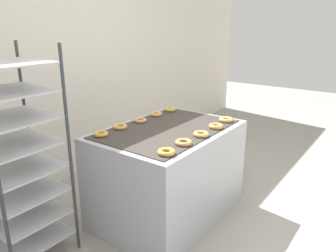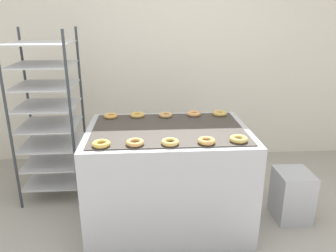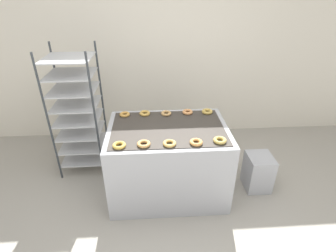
{
  "view_description": "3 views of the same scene",
  "coord_description": "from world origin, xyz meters",
  "px_view_note": "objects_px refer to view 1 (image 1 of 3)",
  "views": [
    {
      "loc": [
        -2.18,
        -0.89,
        1.72
      ],
      "look_at": [
        0.0,
        0.7,
        0.87
      ],
      "focal_mm": 35.0,
      "sensor_mm": 36.0,
      "label": 1
    },
    {
      "loc": [
        -0.17,
        -1.74,
        1.71
      ],
      "look_at": [
        0.0,
        0.7,
        0.87
      ],
      "focal_mm": 35.0,
      "sensor_mm": 36.0,
      "label": 2
    },
    {
      "loc": [
        -0.16,
        -1.72,
        2.21
      ],
      "look_at": [
        0.0,
        0.7,
        0.87
      ],
      "focal_mm": 28.0,
      "sensor_mm": 36.0,
      "label": 3
    }
  ],
  "objects_px": {
    "baking_rack_cart": "(16,157)",
    "donut_near_leftmost": "(166,152)",
    "donut_far_center": "(140,120)",
    "donut_far_rightmost": "(170,109)",
    "glaze_bin": "(224,157)",
    "donut_far_left": "(120,127)",
    "donut_near_left": "(184,142)",
    "donut_far_right": "(156,114)",
    "donut_near_right": "(216,126)",
    "donut_near_rightmost": "(226,120)",
    "fryer_machine": "(168,173)",
    "donut_far_leftmost": "(101,134)",
    "donut_near_center": "(201,134)"
  },
  "relations": [
    {
      "from": "donut_far_leftmost",
      "to": "donut_far_left",
      "type": "bearing_deg",
      "value": 2.92
    },
    {
      "from": "donut_near_leftmost",
      "to": "donut_far_leftmost",
      "type": "height_order",
      "value": "donut_near_leftmost"
    },
    {
      "from": "donut_near_left",
      "to": "donut_far_center",
      "type": "xyz_separation_m",
      "value": [
        0.25,
        0.65,
        -0.0
      ]
    },
    {
      "from": "donut_near_right",
      "to": "donut_near_rightmost",
      "type": "xyz_separation_m",
      "value": [
        0.23,
        0.02,
        0.0
      ]
    },
    {
      "from": "donut_near_right",
      "to": "donut_far_center",
      "type": "xyz_separation_m",
      "value": [
        -0.25,
        0.65,
        -0.0
      ]
    },
    {
      "from": "baking_rack_cart",
      "to": "donut_far_center",
      "type": "xyz_separation_m",
      "value": [
        1.08,
        -0.24,
        0.05
      ]
    },
    {
      "from": "baking_rack_cart",
      "to": "donut_far_right",
      "type": "height_order",
      "value": "baking_rack_cart"
    },
    {
      "from": "donut_far_leftmost",
      "to": "donut_far_left",
      "type": "distance_m",
      "value": 0.23
    },
    {
      "from": "glaze_bin",
      "to": "donut_far_left",
      "type": "xyz_separation_m",
      "value": [
        -1.33,
        0.36,
        0.65
      ]
    },
    {
      "from": "fryer_machine",
      "to": "baking_rack_cart",
      "type": "distance_m",
      "value": 1.28
    },
    {
      "from": "donut_near_rightmost",
      "to": "fryer_machine",
      "type": "bearing_deg",
      "value": 146.83
    },
    {
      "from": "baking_rack_cart",
      "to": "donut_near_center",
      "type": "height_order",
      "value": "baking_rack_cart"
    },
    {
      "from": "glaze_bin",
      "to": "donut_near_center",
      "type": "xyz_separation_m",
      "value": [
        -1.09,
        -0.31,
        0.65
      ]
    },
    {
      "from": "donut_far_right",
      "to": "glaze_bin",
      "type": "bearing_deg",
      "value": -23.7
    },
    {
      "from": "donut_far_leftmost",
      "to": "donut_far_center",
      "type": "relative_size",
      "value": 0.99
    },
    {
      "from": "donut_near_leftmost",
      "to": "donut_far_center",
      "type": "distance_m",
      "value": 0.81
    },
    {
      "from": "donut_near_rightmost",
      "to": "donut_far_leftmost",
      "type": "bearing_deg",
      "value": 146.61
    },
    {
      "from": "donut_far_leftmost",
      "to": "fryer_machine",
      "type": "bearing_deg",
      "value": -33.61
    },
    {
      "from": "baking_rack_cart",
      "to": "glaze_bin",
      "type": "distance_m",
      "value": 2.31
    },
    {
      "from": "donut_far_center",
      "to": "donut_far_rightmost",
      "type": "bearing_deg",
      "value": 1.26
    },
    {
      "from": "donut_near_center",
      "to": "donut_near_right",
      "type": "xyz_separation_m",
      "value": [
        0.26,
        0.0,
        0.0
      ]
    },
    {
      "from": "donut_far_left",
      "to": "donut_far_leftmost",
      "type": "bearing_deg",
      "value": -177.08
    },
    {
      "from": "donut_near_right",
      "to": "donut_near_rightmost",
      "type": "distance_m",
      "value": 0.24
    },
    {
      "from": "donut_near_rightmost",
      "to": "baking_rack_cart",
      "type": "bearing_deg",
      "value": 150.93
    },
    {
      "from": "glaze_bin",
      "to": "donut_near_left",
      "type": "height_order",
      "value": "donut_near_left"
    },
    {
      "from": "donut_far_leftmost",
      "to": "donut_far_left",
      "type": "xyz_separation_m",
      "value": [
        0.23,
        0.01,
        0.0
      ]
    },
    {
      "from": "donut_near_left",
      "to": "donut_near_right",
      "type": "xyz_separation_m",
      "value": [
        0.5,
        -0.01,
        0.0
      ]
    },
    {
      "from": "donut_near_leftmost",
      "to": "donut_near_center",
      "type": "distance_m",
      "value": 0.47
    },
    {
      "from": "baking_rack_cart",
      "to": "donut_near_right",
      "type": "relative_size",
      "value": 12.71
    },
    {
      "from": "baking_rack_cart",
      "to": "donut_near_right",
      "type": "distance_m",
      "value": 1.6
    },
    {
      "from": "fryer_machine",
      "to": "donut_near_rightmost",
      "type": "bearing_deg",
      "value": -33.17
    },
    {
      "from": "donut_near_left",
      "to": "donut_far_right",
      "type": "bearing_deg",
      "value": 52.62
    },
    {
      "from": "baking_rack_cart",
      "to": "donut_near_leftmost",
      "type": "height_order",
      "value": "baking_rack_cart"
    },
    {
      "from": "donut_near_left",
      "to": "glaze_bin",
      "type": "bearing_deg",
      "value": 12.73
    },
    {
      "from": "donut_near_left",
      "to": "donut_near_center",
      "type": "height_order",
      "value": "same"
    },
    {
      "from": "donut_near_rightmost",
      "to": "donut_far_leftmost",
      "type": "distance_m",
      "value": 1.15
    },
    {
      "from": "donut_far_leftmost",
      "to": "donut_far_center",
      "type": "bearing_deg",
      "value": -0.31
    },
    {
      "from": "donut_far_left",
      "to": "donut_far_right",
      "type": "relative_size",
      "value": 1.02
    },
    {
      "from": "donut_near_left",
      "to": "donut_near_center",
      "type": "xyz_separation_m",
      "value": [
        0.24,
        -0.01,
        -0.0
      ]
    },
    {
      "from": "donut_far_rightmost",
      "to": "donut_near_leftmost",
      "type": "bearing_deg",
      "value": -145.52
    },
    {
      "from": "donut_near_left",
      "to": "donut_near_rightmost",
      "type": "relative_size",
      "value": 0.99
    },
    {
      "from": "donut_far_left",
      "to": "glaze_bin",
      "type": "bearing_deg",
      "value": -15.18
    },
    {
      "from": "donut_far_right",
      "to": "fryer_machine",
      "type": "bearing_deg",
      "value": -127.24
    },
    {
      "from": "donut_near_center",
      "to": "donut_far_leftmost",
      "type": "bearing_deg",
      "value": 125.83
    },
    {
      "from": "fryer_machine",
      "to": "donut_far_right",
      "type": "distance_m",
      "value": 0.61
    },
    {
      "from": "fryer_machine",
      "to": "donut_near_right",
      "type": "xyz_separation_m",
      "value": [
        0.25,
        -0.33,
        0.44
      ]
    },
    {
      "from": "donut_near_right",
      "to": "donut_far_center",
      "type": "bearing_deg",
      "value": 110.91
    },
    {
      "from": "fryer_machine",
      "to": "donut_far_left",
      "type": "distance_m",
      "value": 0.61
    },
    {
      "from": "donut_near_rightmost",
      "to": "donut_far_right",
      "type": "xyz_separation_m",
      "value": [
        -0.23,
        0.65,
        -0.0
      ]
    },
    {
      "from": "glaze_bin",
      "to": "donut_near_leftmost",
      "type": "bearing_deg",
      "value": -168.8
    }
  ]
}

